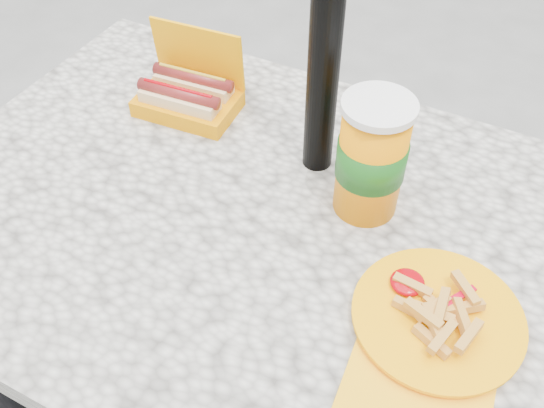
% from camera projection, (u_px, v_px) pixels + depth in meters
% --- Properties ---
extents(picnic_table, '(1.20, 0.80, 0.75)m').
position_uv_depth(picnic_table, '(275.00, 265.00, 1.03)').
color(picnic_table, beige).
rests_on(picnic_table, ground).
extents(hotdog_box, '(0.19, 0.13, 0.15)m').
position_uv_depth(hotdog_box, '(188.00, 95.00, 1.13)').
color(hotdog_box, '#FFA200').
rests_on(hotdog_box, picnic_table).
extents(fries_plate, '(0.23, 0.32, 0.05)m').
position_uv_depth(fries_plate, '(436.00, 321.00, 0.81)').
color(fries_plate, '#FFB011').
rests_on(fries_plate, picnic_table).
extents(soda_cup, '(0.11, 0.11, 0.20)m').
position_uv_depth(soda_cup, '(371.00, 158.00, 0.90)').
color(soda_cup, '#FF8900').
rests_on(soda_cup, picnic_table).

